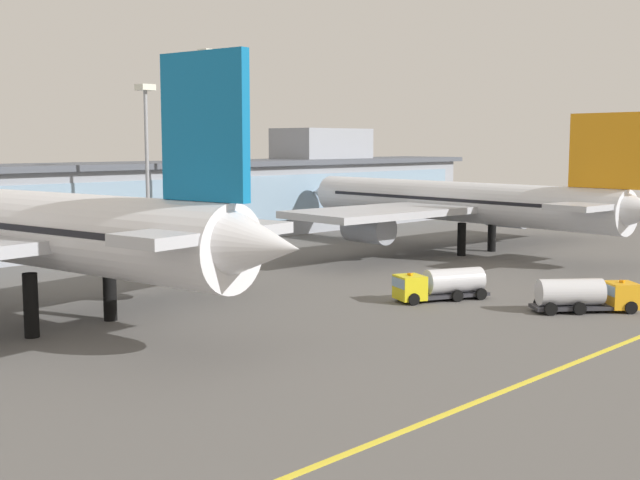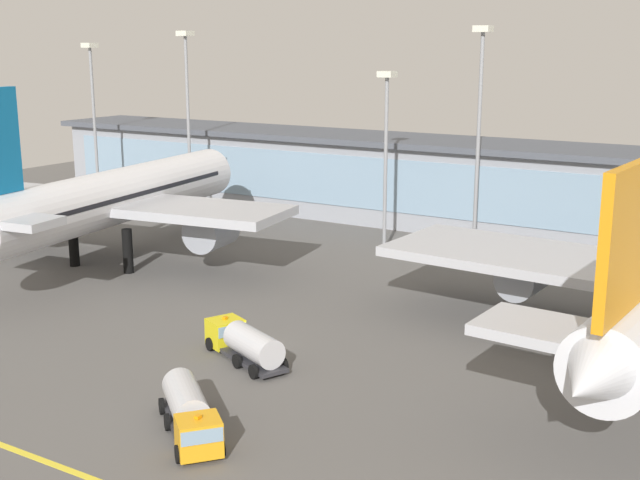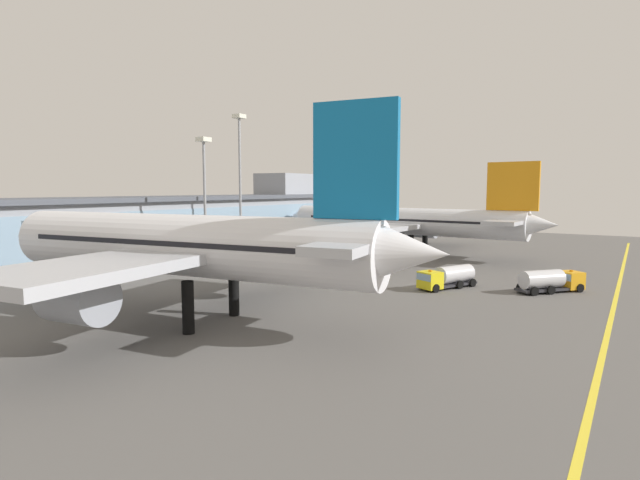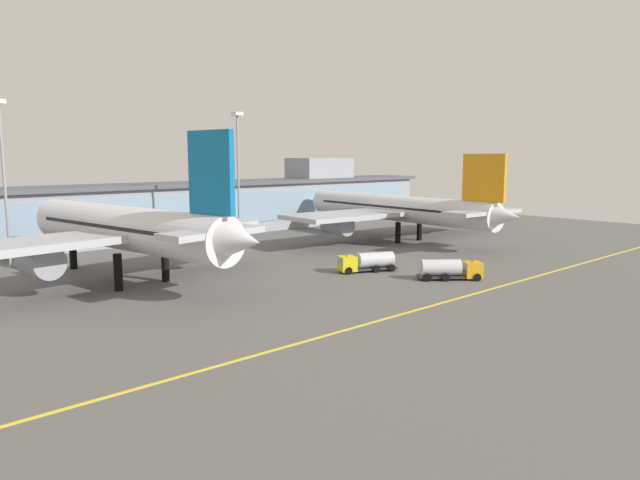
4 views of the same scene
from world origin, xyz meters
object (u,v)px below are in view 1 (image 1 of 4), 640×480
(airliner_near_right, at_px, (457,203))
(airliner_near_left, at_px, (46,231))
(fuel_tanker_truck, at_px, (438,284))
(apron_light_mast_west, at_px, (209,124))
(baggage_tug_near, at_px, (588,294))
(apron_light_mast_far_east, at_px, (147,146))

(airliner_near_right, bearing_deg, airliner_near_left, 96.17)
(fuel_tanker_truck, height_order, apron_light_mast_west, apron_light_mast_west)
(baggage_tug_near, distance_m, apron_light_mast_west, 53.71)
(fuel_tanker_truck, xyz_separation_m, apron_light_mast_far_east, (-6.73, 37.30, 12.61))
(apron_light_mast_far_east, bearing_deg, airliner_near_right, -26.73)
(apron_light_mast_west, relative_size, apron_light_mast_far_east, 1.23)
(baggage_tug_near, bearing_deg, apron_light_mast_far_east, 143.40)
(airliner_near_left, bearing_deg, fuel_tanker_truck, -126.74)
(baggage_tug_near, bearing_deg, fuel_tanker_truck, 152.16)
(airliner_near_right, height_order, fuel_tanker_truck, airliner_near_right)
(airliner_near_left, relative_size, airliner_near_right, 0.88)
(fuel_tanker_truck, distance_m, apron_light_mast_west, 42.28)
(airliner_near_right, bearing_deg, apron_light_mast_west, 55.72)
(baggage_tug_near, bearing_deg, apron_light_mast_west, 131.35)
(airliner_near_right, height_order, apron_light_mast_west, apron_light_mast_west)
(airliner_near_left, xyz_separation_m, airliner_near_right, (59.64, 2.47, -0.97))
(fuel_tanker_truck, relative_size, apron_light_mast_west, 0.35)
(airliner_near_left, xyz_separation_m, apron_light_mast_far_east, (23.19, 20.83, 6.65))
(airliner_near_left, distance_m, apron_light_mast_west, 41.79)
(baggage_tug_near, height_order, apron_light_mast_far_east, apron_light_mast_far_east)
(baggage_tug_near, bearing_deg, airliner_near_left, -179.34)
(apron_light_mast_west, bearing_deg, airliner_near_left, -146.06)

